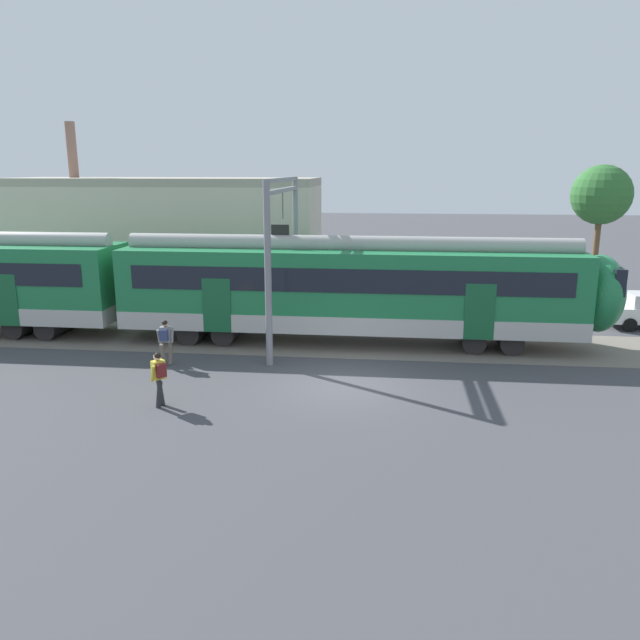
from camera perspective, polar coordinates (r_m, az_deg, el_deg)
ground_plane at (r=20.45m, az=2.14°, el=-5.95°), size 160.00×160.00×0.00m
track_bed at (r=28.24m, az=-20.34°, el=-1.25°), size 80.00×4.40×0.01m
commuter_train at (r=26.73m, az=-15.98°, el=3.21°), size 38.05×3.07×4.73m
pedestrian_grey at (r=22.81m, az=-13.95°, el=-1.67°), size 0.54×0.66×1.67m
pedestrian_yellow at (r=18.93m, az=-14.51°, el=-4.88°), size 0.51×0.67×1.67m
catenary_gantry at (r=24.79m, az=-3.38°, el=7.74°), size 0.24×6.64×6.53m
background_building at (r=33.90m, az=-13.91°, el=7.10°), size 15.84×5.00×9.20m
street_tree_right at (r=37.01m, az=24.34°, el=10.33°), size 3.16×3.16×7.08m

